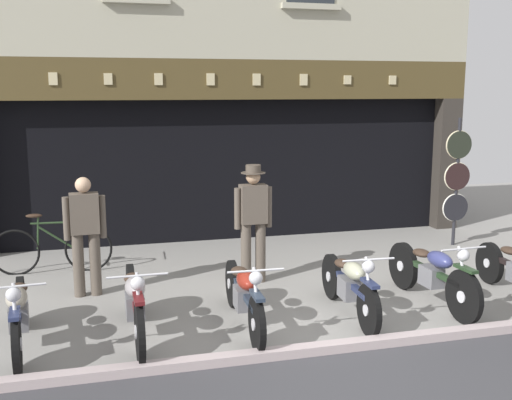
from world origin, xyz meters
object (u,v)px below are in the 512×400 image
(motorcycle_center_right, at_px, (432,273))
(advert_board_far, at_px, (39,151))
(motorcycle_far_left, at_px, (18,313))
(motorcycle_center_left, at_px, (244,294))
(salesman_left, at_px, (85,231))
(leaning_bicycle, at_px, (52,248))
(shopkeeper_center, at_px, (253,217))
(tyre_sign_pole, at_px, (457,177))
(motorcycle_center, at_px, (350,284))
(advert_board_near, at_px, (111,149))
(motorcycle_left, at_px, (135,302))

(motorcycle_center_right, distance_m, advert_board_far, 6.78)
(motorcycle_far_left, distance_m, motorcycle_center_left, 2.50)
(salesman_left, relative_size, leaning_bicycle, 0.91)
(shopkeeper_center, relative_size, tyre_sign_pole, 0.76)
(motorcycle_center_left, height_order, salesman_left, salesman_left)
(motorcycle_center, distance_m, advert_board_far, 6.00)
(motorcycle_center_left, distance_m, shopkeeper_center, 1.83)
(motorcycle_far_left, relative_size, salesman_left, 1.17)
(tyre_sign_pole, xyz_separation_m, leaning_bicycle, (-6.92, 0.09, -0.86))
(salesman_left, bearing_deg, leaning_bicycle, -69.04)
(motorcycle_center_left, relative_size, salesman_left, 1.25)
(motorcycle_center, bearing_deg, shopkeeper_center, -60.64)
(motorcycle_center, bearing_deg, advert_board_far, -45.55)
(motorcycle_center_right, height_order, tyre_sign_pole, tyre_sign_pole)
(motorcycle_center, relative_size, tyre_sign_pole, 0.84)
(tyre_sign_pole, bearing_deg, advert_board_near, 164.97)
(motorcycle_left, height_order, tyre_sign_pole, tyre_sign_pole)
(motorcycle_left, bearing_deg, motorcycle_center_right, -178.09)
(motorcycle_center, height_order, leaning_bicycle, leaning_bicycle)
(tyre_sign_pole, relative_size, advert_board_far, 2.48)
(motorcycle_center_right, xyz_separation_m, advert_board_near, (-3.88, 4.28, 1.31))
(motorcycle_center_right, bearing_deg, shopkeeper_center, -40.20)
(advert_board_far, bearing_deg, salesman_left, -74.93)
(tyre_sign_pole, distance_m, leaning_bicycle, 6.97)
(motorcycle_left, distance_m, leaning_bicycle, 3.11)
(advert_board_near, bearing_deg, tyre_sign_pole, -15.03)
(salesman_left, xyz_separation_m, leaning_bicycle, (-0.53, 1.24, -0.53))
(advert_board_far, bearing_deg, tyre_sign_pole, -12.58)
(motorcycle_far_left, bearing_deg, tyre_sign_pole, -162.46)
(shopkeeper_center, bearing_deg, motorcycle_far_left, 26.27)
(motorcycle_center, relative_size, leaning_bicycle, 1.07)
(motorcycle_left, height_order, motorcycle_center, motorcycle_left)
(tyre_sign_pole, relative_size, advert_board_near, 2.30)
(tyre_sign_pole, bearing_deg, advert_board_far, 167.42)
(motorcycle_center_right, distance_m, salesman_left, 4.64)
(salesman_left, relative_size, advert_board_near, 1.64)
(advert_board_far, xyz_separation_m, leaning_bicycle, (0.21, -1.50, -1.36))
(motorcycle_center_left, height_order, leaning_bicycle, leaning_bicycle)
(salesman_left, distance_m, shopkeeper_center, 2.34)
(motorcycle_center_right, relative_size, salesman_left, 1.25)
(motorcycle_far_left, xyz_separation_m, motorcycle_center_left, (2.50, -0.03, 0.00))
(motorcycle_left, relative_size, advert_board_far, 2.16)
(motorcycle_far_left, height_order, salesman_left, salesman_left)
(motorcycle_far_left, bearing_deg, shopkeeper_center, -155.90)
(motorcycle_far_left, xyz_separation_m, motorcycle_center_right, (5.06, 0.09, 0.02))
(tyre_sign_pole, bearing_deg, leaning_bicycle, 179.28)
(motorcycle_far_left, relative_size, motorcycle_left, 0.96)
(motorcycle_left, bearing_deg, advert_board_near, -89.46)
(shopkeeper_center, distance_m, leaning_bicycle, 3.18)
(motorcycle_center_left, bearing_deg, motorcycle_center, -176.78)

